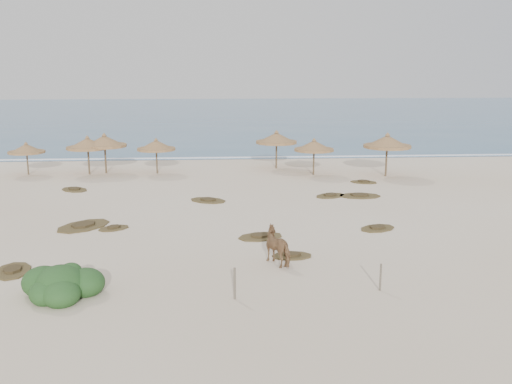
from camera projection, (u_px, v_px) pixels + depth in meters
ground at (210, 249)px, 24.87m from camera, size 160.00×160.00×0.00m
ocean at (214, 114)px, 97.98m from camera, size 200.00×100.00×0.01m
foam_line at (213, 158)px, 50.22m from camera, size 70.00×0.60×0.01m
palapa_0 at (26, 149)px, 41.97m from camera, size 3.38×3.38×2.47m
palapa_1 at (105, 142)px, 42.46m from camera, size 3.49×3.49×3.05m
palapa_2 at (88, 144)px, 42.00m from camera, size 4.02×4.02×2.92m
palapa_3 at (156, 146)px, 42.41m from camera, size 3.69×3.69×2.69m
palapa_4 at (276, 139)px, 44.53m from camera, size 3.69×3.69×3.04m
palapa_5 at (314, 146)px, 41.80m from camera, size 3.38×3.38×2.75m
palapa_6 at (387, 142)px, 41.22m from camera, size 4.20×4.20×3.22m
horse at (280, 246)px, 22.93m from camera, size 1.60×1.91×1.48m
fence_post_near at (235, 284)px, 19.41m from camera, size 0.09×0.09×1.13m
fence_post_far at (381, 277)px, 20.17m from camera, size 0.08×0.08×1.00m
bush at (61, 285)px, 19.68m from camera, size 2.88×2.53×1.29m
scrub_1 at (83, 226)px, 28.45m from camera, size 3.32×3.52×0.16m
scrub_2 at (114, 228)px, 28.03m from camera, size 1.83×1.66×0.16m
scrub_3 at (208, 200)px, 33.93m from camera, size 2.72×2.44×0.16m
scrub_4 at (377, 228)px, 28.03m from camera, size 2.30×2.04×0.16m
scrub_5 at (360, 196)px, 35.15m from camera, size 2.65×1.78×0.16m
scrub_6 at (74, 189)px, 36.94m from camera, size 2.42×2.42×0.16m
scrub_7 at (330, 195)px, 35.18m from camera, size 2.45×2.21×0.16m
scrub_9 at (260, 236)px, 26.63m from camera, size 2.49×2.00×0.16m
scrub_10 at (364, 182)px, 39.39m from camera, size 2.16×1.79×0.16m
scrub_11 at (13, 271)px, 22.13m from camera, size 1.68×2.28×0.16m
scrub_12 at (292, 255)px, 23.91m from camera, size 1.76×1.20×0.16m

